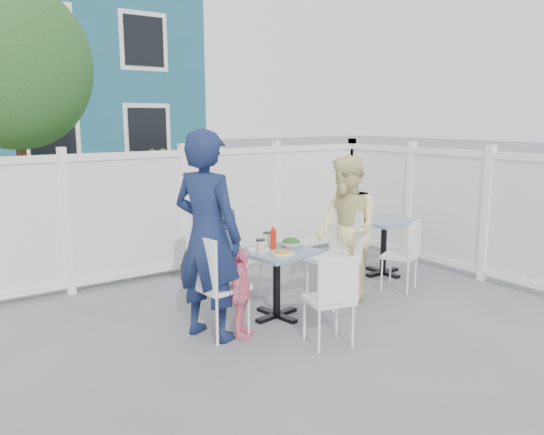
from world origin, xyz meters
TOP-DOWN VIEW (x-y plane):
  - ground at (0.00, 0.00)m, footprint 80.00×80.00m
  - near_sidewalk at (0.00, 3.80)m, footprint 24.00×2.60m
  - street at (0.00, 7.50)m, footprint 24.00×5.00m
  - far_sidewalk at (0.00, 10.60)m, footprint 24.00×1.60m
  - fence_back at (0.10, 2.40)m, footprint 5.86×0.08m
  - fence_right at (3.00, 0.60)m, footprint 0.08×3.66m
  - tree at (-1.60, 3.30)m, footprint 1.80×1.62m
  - potted_shrub_a at (-0.14, 3.10)m, footprint 1.25×1.25m
  - potted_shrub_b at (1.80, 3.00)m, footprint 1.40×1.23m
  - main_table at (0.17, 0.45)m, footprint 0.76×0.76m
  - spare_table at (2.18, 0.90)m, footprint 0.69×0.69m
  - chair_left at (-0.59, 0.38)m, footprint 0.47×0.49m
  - chair_right at (1.00, 0.46)m, footprint 0.49×0.50m
  - chair_back at (0.16, 1.23)m, footprint 0.48×0.47m
  - chair_near at (0.16, -0.41)m, footprint 0.46×0.45m
  - chair_spare at (1.91, 0.29)m, footprint 0.50×0.49m
  - man at (-0.62, 0.42)m, footprint 0.70×0.82m
  - woman at (1.09, 0.43)m, footprint 0.81×0.92m
  - boy at (0.10, 1.37)m, footprint 0.52×0.35m
  - toddler at (-0.38, 0.23)m, footprint 0.49×0.50m
  - plate_main at (0.13, 0.29)m, footprint 0.22×0.22m
  - plate_side at (0.01, 0.53)m, footprint 0.22×0.22m
  - salad_bowl at (0.36, 0.46)m, footprint 0.25×0.25m
  - coffee_cup_a at (-0.04, 0.42)m, footprint 0.09×0.09m
  - coffee_cup_b at (0.22, 0.69)m, footprint 0.08×0.08m
  - ketchup_bottle at (0.18, 0.52)m, footprint 0.06×0.06m
  - salt_shaker at (0.09, 0.72)m, footprint 0.03×0.03m
  - pepper_shaker at (0.11, 0.73)m, footprint 0.03×0.03m

SIDE VIEW (x-z plane):
  - ground at x=0.00m, z-range 0.00..0.00m
  - street at x=0.00m, z-range 0.00..0.01m
  - near_sidewalk at x=0.00m, z-range 0.00..0.01m
  - far_sidewalk at x=0.00m, z-range 0.00..0.01m
  - toddler at x=-0.38m, z-range 0.00..0.84m
  - chair_spare at x=1.91m, z-range 0.07..0.90m
  - chair_near at x=0.16m, z-range 0.07..0.91m
  - chair_back at x=0.16m, z-range 0.07..0.92m
  - boy at x=0.10m, z-range 0.00..1.02m
  - main_table at x=0.17m, z-range 0.19..0.90m
  - spare_table at x=2.18m, z-range 0.20..0.92m
  - chair_left at x=-0.59m, z-range 0.08..1.05m
  - chair_right at x=1.00m, z-range 0.08..1.09m
  - plate_main at x=0.13m, z-range 0.70..0.72m
  - plate_side at x=0.01m, z-range 0.70..0.72m
  - salad_bowl at x=0.36m, z-range 0.70..0.77m
  - pepper_shaker at x=0.11m, z-range 0.70..0.78m
  - potted_shrub_b at x=1.80m, z-range 0.00..1.48m
  - salt_shaker at x=0.09m, z-range 0.70..0.78m
  - coffee_cup_b at x=0.22m, z-range 0.70..0.82m
  - coffee_cup_a at x=-0.04m, z-range 0.70..0.83m
  - fence_right at x=3.00m, z-range -0.02..1.58m
  - fence_back at x=0.10m, z-range -0.02..1.58m
  - potted_shrub_a at x=-0.14m, z-range 0.00..1.58m
  - ketchup_bottle at x=0.18m, z-range 0.70..0.90m
  - woman at x=1.09m, z-range 0.00..1.60m
  - man at x=-0.62m, z-range 0.00..1.91m
  - tree at x=-1.60m, z-range 0.80..4.39m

